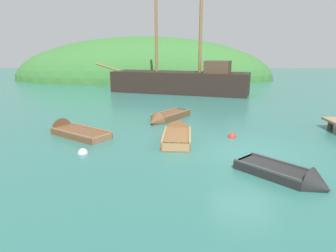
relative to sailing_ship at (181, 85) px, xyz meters
The scene contains 9 objects.
ground_plane 17.81m from the sailing_ship, 82.86° to the right, with size 120.00×120.00×0.00m, color #2D6B60.
shore_hill 15.62m from the sailing_ship, 108.97° to the left, with size 37.34×18.92×11.99m, color #387033.
sailing_ship is the anchor object (origin of this frame).
rowboat_portside 16.05m from the sailing_ship, 111.09° to the right, with size 3.85×3.22×1.22m.
rowboat_far 20.41m from the sailing_ship, 81.44° to the right, with size 2.87×2.97×1.07m.
rowboat_outer_right 11.94m from the sailing_ship, 95.32° to the right, with size 2.77×3.45×1.00m.
rowboat_near_dock 15.78m from the sailing_ship, 91.81° to the right, with size 1.35×3.28×1.17m.
buoy_red 15.54m from the sailing_ship, 82.15° to the right, with size 0.40×0.40×0.40m, color red.
buoy_white 18.33m from the sailing_ship, 103.74° to the right, with size 0.40×0.40×0.40m, color white.
Camera 1 is at (-2.88, -11.39, 4.04)m, focal length 31.62 mm.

